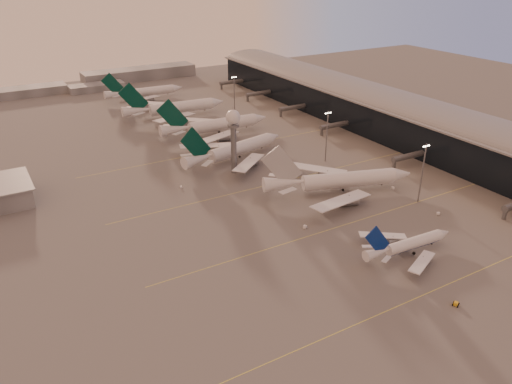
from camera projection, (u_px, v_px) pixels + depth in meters
ground at (427, 326)px, 134.67m from camera, size 700.00×700.00×0.00m
taxiway_markings at (369, 215)px, 192.08m from camera, size 180.00×185.25×0.02m
terminal at (413, 122)px, 265.37m from camera, size 57.00×362.00×23.04m
radar_tower at (233, 129)px, 221.68m from camera, size 6.40×6.40×31.10m
mast_b at (423, 171)px, 196.85m from camera, size 3.60×0.56×25.00m
mast_c at (327, 134)px, 237.50m from camera, size 3.60×0.56×25.00m
mast_d at (234, 94)px, 306.84m from camera, size 3.60×0.56×25.00m
distant_horizon at (108, 79)px, 388.01m from camera, size 165.00×37.50×9.00m
narrowbody_mid at (408, 246)px, 166.12m from camera, size 37.12×29.59×14.50m
widebody_white at (339, 183)px, 209.47m from camera, size 63.59×50.15×23.18m
greentail_a at (235, 152)px, 243.50m from camera, size 60.44×48.29×22.26m
greentail_b at (216, 127)px, 278.10m from camera, size 64.37×51.86×23.37m
greentail_c at (175, 110)px, 309.66m from camera, size 65.81×52.97×23.90m
greentail_d at (145, 94)px, 348.79m from camera, size 56.26×45.38×20.42m
gsv_tug_mid at (456, 304)px, 142.15m from camera, size 3.74×4.45×1.10m
gsv_truck_b at (440, 212)px, 191.95m from camera, size 6.01×4.20×2.29m
gsv_truck_c at (306, 225)px, 182.69m from camera, size 6.52×4.63×2.49m
gsv_catering_b at (394, 185)px, 212.95m from camera, size 5.35×2.74×4.29m
gsv_tug_far at (292, 177)px, 224.43m from camera, size 3.62×4.18×1.03m
gsv_truck_d at (181, 186)px, 214.73m from camera, size 1.91×4.83×1.94m
gsv_tug_hangar at (257, 138)px, 273.13m from camera, size 3.09×1.96×0.86m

